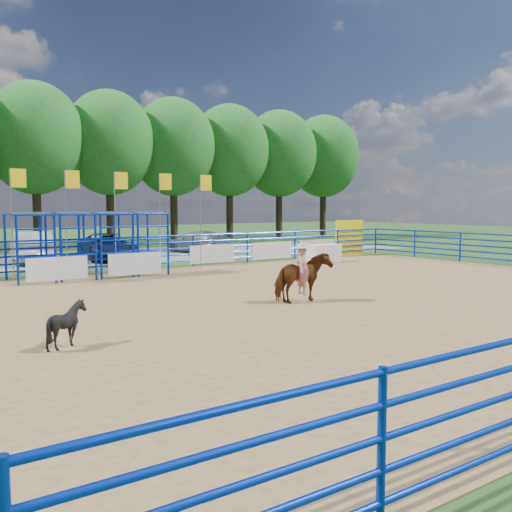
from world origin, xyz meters
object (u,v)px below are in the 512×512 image
(announcer_table, at_px, (324,253))
(horse_and_rider, at_px, (303,274))
(car_b, at_px, (31,247))
(calf, at_px, (67,324))
(car_c, at_px, (107,247))
(car_d, at_px, (198,242))

(announcer_table, distance_m, horse_and_rider, 11.76)
(car_b, bearing_deg, announcer_table, 153.23)
(calf, height_order, car_c, car_c)
(horse_and_rider, distance_m, car_b, 16.88)
(announcer_table, xyz_separation_m, car_c, (-8.32, 7.43, 0.23))
(horse_and_rider, relative_size, calf, 2.58)
(calf, distance_m, car_c, 18.62)
(calf, relative_size, car_c, 0.19)
(calf, distance_m, car_b, 18.22)
(announcer_table, distance_m, car_b, 14.43)
(horse_and_rider, height_order, calf, horse_and_rider)
(horse_and_rider, relative_size, car_c, 0.49)
(car_b, relative_size, car_d, 1.05)
(calf, distance_m, car_d, 22.71)
(announcer_table, relative_size, horse_and_rider, 0.69)
(car_b, xyz_separation_m, car_d, (9.66, 0.63, -0.13))
(announcer_table, xyz_separation_m, calf, (-15.45, -9.77, 0.02))
(car_d, bearing_deg, calf, 39.90)
(calf, xyz_separation_m, car_b, (3.52, 17.87, 0.30))
(car_b, bearing_deg, car_d, -168.88)
(announcer_table, relative_size, car_d, 0.37)
(car_b, height_order, car_c, car_b)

